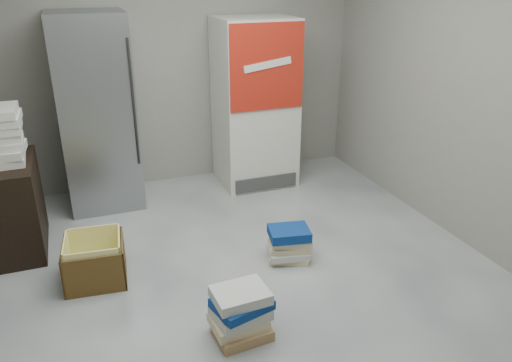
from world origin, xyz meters
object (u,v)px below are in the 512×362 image
object	(u,v)px
wood_shelf	(9,207)
cardboard_box	(95,263)
coke_cooler	(255,103)
steel_fridge	(97,113)
phonebook_stack_main	(241,313)

from	to	relation	value
wood_shelf	cardboard_box	size ratio (longest dim) A/B	1.63
coke_cooler	steel_fridge	bearing A→B (deg)	179.82
steel_fridge	wood_shelf	distance (m)	1.23
coke_cooler	cardboard_box	world-z (taller)	coke_cooler
wood_shelf	cardboard_box	xyz separation A→B (m)	(0.62, -0.73, -0.25)
wood_shelf	cardboard_box	bearing A→B (deg)	-49.65
wood_shelf	cardboard_box	distance (m)	0.99
phonebook_stack_main	cardboard_box	xyz separation A→B (m)	(-0.85, 1.01, -0.03)
coke_cooler	cardboard_box	size ratio (longest dim) A/B	3.67
steel_fridge	coke_cooler	size ratio (longest dim) A/B	1.06
coke_cooler	cardboard_box	xyz separation A→B (m)	(-1.86, -1.45, -0.75)
wood_shelf	phonebook_stack_main	distance (m)	2.28
wood_shelf	phonebook_stack_main	size ratio (longest dim) A/B	1.97
phonebook_stack_main	coke_cooler	bearing A→B (deg)	56.70
phonebook_stack_main	cardboard_box	world-z (taller)	cardboard_box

